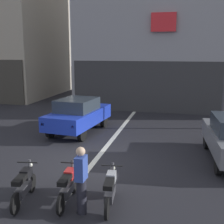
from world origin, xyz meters
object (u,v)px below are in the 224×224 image
object	(u,v)px
car_blue_crossing_near	(78,114)
person_by_motorcycles	(81,180)
motorcycle_red_row_left_mid	(68,186)
motorcycle_silver_row_centre	(110,189)
motorcycle_black_row_leftmost	(24,185)

from	to	relation	value
car_blue_crossing_near	person_by_motorcycles	size ratio (longest dim) A/B	2.56
car_blue_crossing_near	motorcycle_red_row_left_mid	world-z (taller)	car_blue_crossing_near
motorcycle_silver_row_centre	person_by_motorcycles	xyz separation A→B (m)	(-0.60, -0.47, 0.40)
motorcycle_black_row_leftmost	motorcycle_silver_row_centre	xyz separation A→B (m)	(2.22, 0.29, 0.00)
motorcycle_red_row_left_mid	motorcycle_silver_row_centre	size ratio (longest dim) A/B	1.00
person_by_motorcycles	motorcycle_red_row_left_mid	bearing A→B (deg)	141.10
car_blue_crossing_near	motorcycle_silver_row_centre	distance (m)	7.20
motorcycle_black_row_leftmost	motorcycle_silver_row_centre	bearing A→B (deg)	7.40
motorcycle_black_row_leftmost	person_by_motorcycles	xyz separation A→B (m)	(1.62, -0.18, 0.40)
motorcycle_red_row_left_mid	person_by_motorcycles	size ratio (longest dim) A/B	1.00
motorcycle_black_row_leftmost	car_blue_crossing_near	bearing A→B (deg)	97.63
motorcycle_black_row_leftmost	person_by_motorcycles	bearing A→B (deg)	-6.49
car_blue_crossing_near	motorcycle_silver_row_centre	size ratio (longest dim) A/B	2.56
motorcycle_silver_row_centre	motorcycle_black_row_leftmost	bearing A→B (deg)	-172.60
motorcycle_silver_row_centre	person_by_motorcycles	bearing A→B (deg)	-141.52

